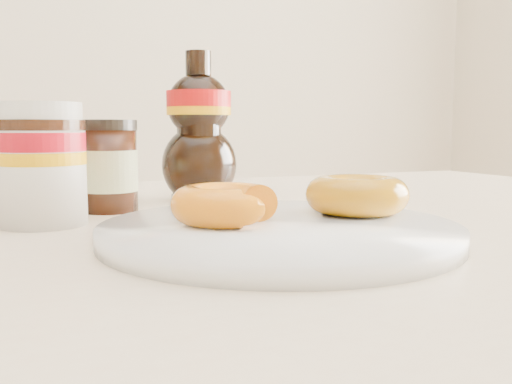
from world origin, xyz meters
name	(u,v)px	position (x,y,z in m)	size (l,w,h in m)	color
dining_table	(193,307)	(0.00, 0.10, 0.67)	(1.40, 0.90, 0.75)	beige
plate	(279,231)	(0.04, -0.01, 0.76)	(0.29, 0.29, 0.01)	white
donut_bitten	(225,204)	(0.00, 0.01, 0.78)	(0.09, 0.09, 0.03)	orange
donut_whole	(357,195)	(0.13, 0.02, 0.78)	(0.09, 0.09, 0.03)	#AB6F0B
nutella_jar	(42,159)	(-0.13, 0.15, 0.81)	(0.08, 0.08, 0.12)	white
syrup_bottle	(199,127)	(0.06, 0.27, 0.84)	(0.10, 0.08, 0.19)	black
dark_jar	(109,167)	(-0.06, 0.21, 0.80)	(0.06, 0.06, 0.10)	black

